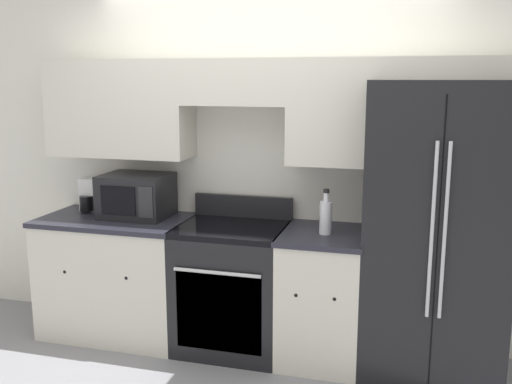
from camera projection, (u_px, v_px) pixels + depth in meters
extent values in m
plane|color=gray|center=(244.00, 370.00, 3.79)|extent=(12.00, 12.00, 0.00)
cube|color=silver|center=(269.00, 162.00, 4.16)|extent=(8.00, 0.06, 2.60)
cube|color=beige|center=(120.00, 109.00, 4.18)|extent=(1.07, 0.33, 0.70)
cube|color=beige|center=(238.00, 82.00, 3.91)|extent=(0.74, 0.33, 0.32)
cube|color=beige|center=(398.00, 113.00, 3.66)|extent=(1.41, 0.33, 0.70)
cube|color=beige|center=(118.00, 278.00, 4.28)|extent=(1.07, 0.62, 0.86)
cube|color=#23232D|center=(115.00, 220.00, 4.19)|extent=(1.09, 0.64, 0.03)
sphere|color=black|center=(65.00, 272.00, 4.03)|extent=(0.03, 0.03, 0.03)
sphere|color=black|center=(126.00, 278.00, 3.90)|extent=(0.03, 0.03, 0.03)
cube|color=beige|center=(322.00, 299.00, 3.88)|extent=(0.54, 0.62, 0.86)
cube|color=#23232D|center=(324.00, 235.00, 3.79)|extent=(0.56, 0.64, 0.03)
sphere|color=black|center=(296.00, 295.00, 3.60)|extent=(0.03, 0.03, 0.03)
sphere|color=black|center=(335.00, 299.00, 3.53)|extent=(0.03, 0.03, 0.03)
cube|color=black|center=(232.00, 290.00, 4.04)|extent=(0.74, 0.62, 0.86)
cube|color=black|center=(219.00, 312.00, 3.77)|extent=(0.59, 0.01, 0.55)
cube|color=black|center=(232.00, 229.00, 3.96)|extent=(0.74, 0.62, 0.04)
cube|color=black|center=(243.00, 206.00, 4.20)|extent=(0.74, 0.04, 0.16)
cylinder|color=silver|center=(217.00, 273.00, 3.69)|extent=(0.59, 0.02, 0.02)
cube|color=black|center=(435.00, 230.00, 3.66)|extent=(0.87, 0.75, 1.90)
cube|color=black|center=(437.00, 246.00, 3.30)|extent=(0.01, 0.01, 1.74)
cylinder|color=#B7B7BC|center=(432.00, 231.00, 3.27)|extent=(0.02, 0.02, 1.04)
cylinder|color=#B7B7BC|center=(445.00, 232.00, 3.25)|extent=(0.02, 0.02, 1.04)
cube|color=black|center=(137.00, 196.00, 4.19)|extent=(0.49, 0.39, 0.32)
cube|color=black|center=(118.00, 201.00, 4.02)|extent=(0.27, 0.01, 0.21)
cube|color=#262628|center=(146.00, 202.00, 3.96)|extent=(0.11, 0.01, 0.22)
cylinder|color=silver|center=(326.00, 218.00, 3.73)|extent=(0.08, 0.08, 0.22)
cylinder|color=silver|center=(326.00, 197.00, 3.71)|extent=(0.03, 0.03, 0.06)
cylinder|color=black|center=(326.00, 191.00, 3.70)|extent=(0.04, 0.04, 0.02)
cube|color=white|center=(92.00, 194.00, 4.41)|extent=(0.15, 0.15, 0.25)
cylinder|color=black|center=(87.00, 203.00, 4.34)|extent=(0.10, 0.10, 0.11)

